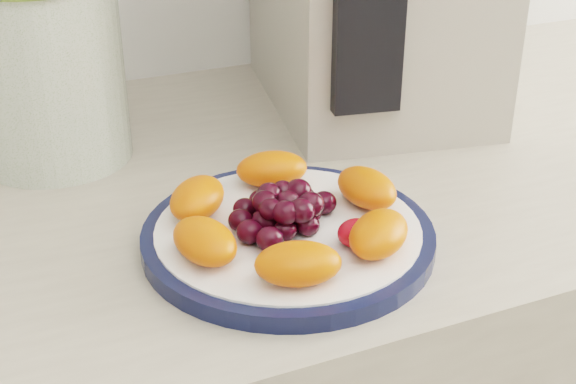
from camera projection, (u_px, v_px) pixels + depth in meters
name	position (u px, v px, depth m)	size (l,w,h in m)	color
plate_rim	(288.00, 237.00, 0.67)	(0.24, 0.24, 0.01)	#101736
plate_face	(288.00, 236.00, 0.67)	(0.22, 0.22, 0.02)	white
canister	(47.00, 73.00, 0.78)	(0.15, 0.15, 0.18)	#375C13
fruit_plate	(289.00, 213.00, 0.65)	(0.21, 0.21, 0.04)	#E8440A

